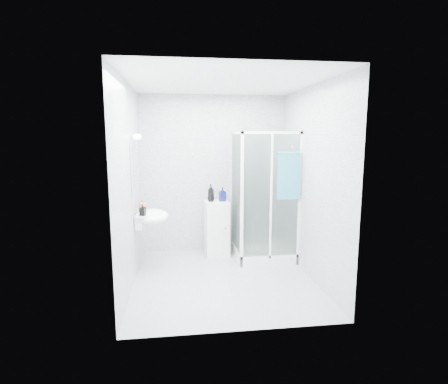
{
  "coord_description": "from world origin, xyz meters",
  "views": [
    {
      "loc": [
        -0.58,
        -4.48,
        1.92
      ],
      "look_at": [
        0.05,
        0.35,
        1.15
      ],
      "focal_mm": 28.0,
      "sensor_mm": 36.0,
      "label": 1
    }
  ],
  "objects": [
    {
      "name": "soap_dispenser_orange",
      "position": [
        -1.11,
        0.58,
        0.94
      ],
      "size": [
        0.12,
        0.12,
        0.15
      ],
      "primitive_type": "imported",
      "rotation": [
        0.0,
        0.0,
        -0.05
      ],
      "color": "red",
      "rests_on": "wall_basin"
    },
    {
      "name": "storage_cabinet",
      "position": [
        0.02,
        1.02,
        0.45
      ],
      "size": [
        0.39,
        0.41,
        0.89
      ],
      "rotation": [
        0.0,
        0.0,
        0.06
      ],
      "color": "white",
      "rests_on": "ground"
    },
    {
      "name": "soap_dispenser_black",
      "position": [
        -1.07,
        0.26,
        0.95
      ],
      "size": [
        0.1,
        0.1,
        0.17
      ],
      "primitive_type": "imported",
      "rotation": [
        0.0,
        0.0,
        -0.33
      ],
      "color": "black",
      "rests_on": "wall_basin"
    },
    {
      "name": "shampoo_bottle_b",
      "position": [
        0.11,
        1.04,
        1.01
      ],
      "size": [
        0.12,
        0.12,
        0.23
      ],
      "primitive_type": "imported",
      "rotation": [
        0.0,
        0.0,
        0.15
      ],
      "color": "#0E1458",
      "rests_on": "storage_cabinet"
    },
    {
      "name": "vanity_lights",
      "position": [
        -1.14,
        0.45,
        1.92
      ],
      "size": [
        0.1,
        0.4,
        0.08
      ],
      "color": "silver",
      "rests_on": "room"
    },
    {
      "name": "hand_towel",
      "position": [
        0.99,
        0.37,
        1.38
      ],
      "size": [
        0.32,
        0.05,
        0.69
      ],
      "color": "teal",
      "rests_on": "shower_enclosure"
    },
    {
      "name": "wall_basin",
      "position": [
        -0.99,
        0.45,
        0.8
      ],
      "size": [
        0.46,
        0.56,
        0.35
      ],
      "color": "white",
      "rests_on": "ground"
    },
    {
      "name": "wall_hooks",
      "position": [
        -0.25,
        1.26,
        1.62
      ],
      "size": [
        0.23,
        0.06,
        0.03
      ],
      "color": "silver",
      "rests_on": "room"
    },
    {
      "name": "shampoo_bottle_a",
      "position": [
        -0.07,
        1.03,
        1.03
      ],
      "size": [
        0.14,
        0.14,
        0.28
      ],
      "primitive_type": "imported",
      "rotation": [
        0.0,
        0.0,
        -0.37
      ],
      "color": "black",
      "rests_on": "storage_cabinet"
    },
    {
      "name": "mirror",
      "position": [
        -1.19,
        0.45,
        1.5
      ],
      "size": [
        0.02,
        0.6,
        0.7
      ],
      "primitive_type": "cube",
      "color": "white",
      "rests_on": "room"
    },
    {
      "name": "shower_enclosure",
      "position": [
        0.67,
        0.77,
        0.45
      ],
      "size": [
        0.9,
        0.95,
        2.0
      ],
      "color": "white",
      "rests_on": "ground"
    },
    {
      "name": "room",
      "position": [
        0.0,
        0.0,
        1.3
      ],
      "size": [
        2.4,
        2.6,
        2.6
      ],
      "color": "silver",
      "rests_on": "ground"
    }
  ]
}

